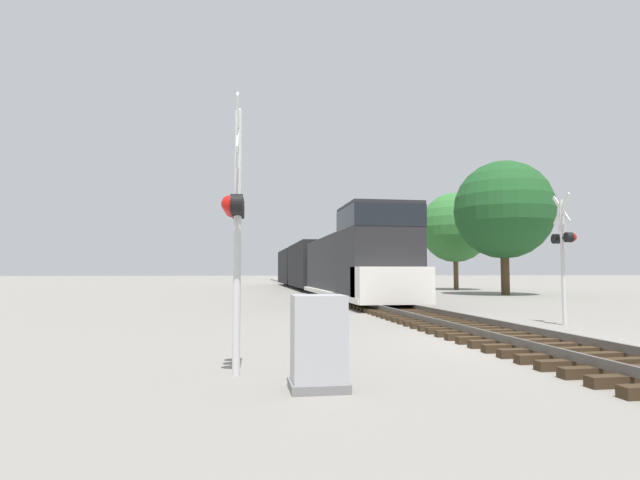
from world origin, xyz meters
TOP-DOWN VIEW (x-y plane):
  - ground_plane at (0.00, 0.00)m, footprint 400.00×400.00m
  - rail_track_bed at (0.00, -0.00)m, footprint 2.60×160.00m
  - freight_train at (0.00, 30.04)m, footprint 3.10×43.83m
  - crossing_signal_near at (-6.10, -2.31)m, footprint 0.35×1.00m
  - crossing_signal_far at (3.56, 3.46)m, footprint 0.40×1.01m
  - relay_cabinet at (-4.96, -3.43)m, footprint 0.78×0.65m
  - tree_far_right at (11.96, 21.78)m, footprint 6.79×6.79m
  - tree_mid_background at (12.86, 31.73)m, footprint 6.20×6.20m

SIDE VIEW (x-z plane):
  - ground_plane at x=0.00m, z-range 0.00..0.00m
  - rail_track_bed at x=0.00m, z-range -0.02..0.29m
  - relay_cabinet at x=-4.96m, z-range -0.01..1.26m
  - freight_train at x=0.00m, z-range -0.21..4.32m
  - crossing_signal_far at x=3.56m, z-range 0.40..4.33m
  - crossing_signal_near at x=-6.10m, z-range 0.33..4.63m
  - tree_mid_background at x=12.86m, z-range 1.21..9.86m
  - tree_far_right at x=11.96m, z-range 1.23..10.52m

